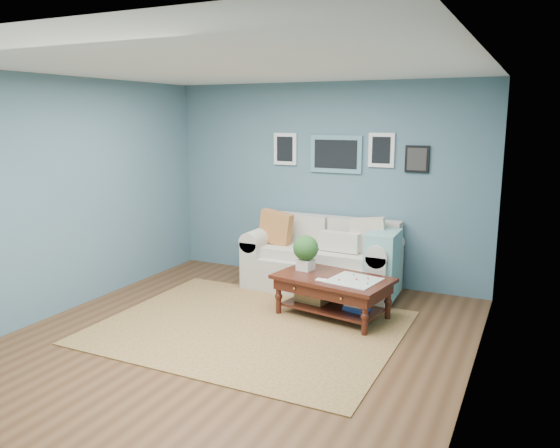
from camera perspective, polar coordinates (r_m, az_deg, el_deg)
The scene contains 4 objects.
room_shell at distance 5.32m, azimuth -4.77°, elevation 1.54°, with size 5.00×5.02×2.70m.
area_rug at distance 6.01m, azimuth -3.21°, elevation -10.71°, with size 3.13×2.50×0.01m, color brown.
loveseat at distance 7.16m, azimuth 5.09°, elevation -3.64°, with size 2.01×0.91×1.03m.
coffee_table at distance 6.25m, azimuth 5.04°, elevation -6.09°, with size 1.38×0.94×0.89m.
Camera 1 is at (2.67, -4.46, 2.25)m, focal length 35.00 mm.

